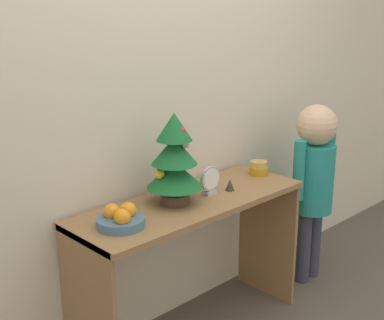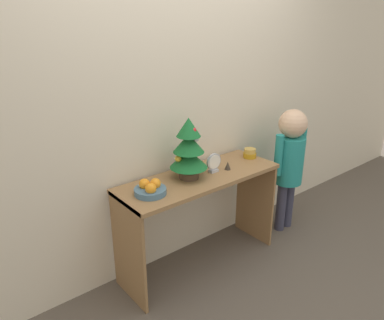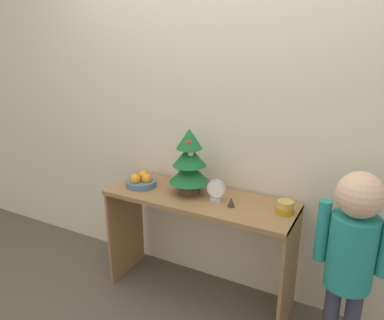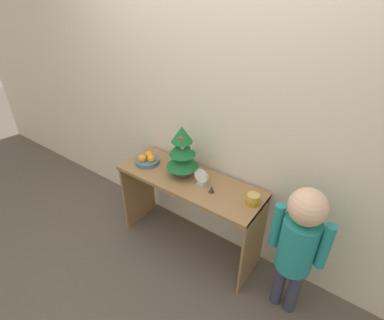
# 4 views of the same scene
# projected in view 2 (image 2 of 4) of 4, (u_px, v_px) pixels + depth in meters

# --- Properties ---
(ground_plane) EXTENTS (12.00, 12.00, 0.00)m
(ground_plane) POSITION_uv_depth(u_px,v_px,m) (218.00, 276.00, 2.81)
(ground_plane) COLOR brown
(back_wall) EXTENTS (7.00, 0.05, 2.50)m
(back_wall) POSITION_uv_depth(u_px,v_px,m) (177.00, 101.00, 2.70)
(back_wall) COLOR beige
(back_wall) RESTS_ON ground_plane
(console_table) EXTENTS (1.25, 0.44, 0.75)m
(console_table) POSITION_uv_depth(u_px,v_px,m) (200.00, 197.00, 2.75)
(console_table) COLOR olive
(console_table) RESTS_ON ground_plane
(mini_tree) EXTENTS (0.27, 0.27, 0.44)m
(mini_tree) POSITION_uv_depth(u_px,v_px,m) (189.00, 149.00, 2.58)
(mini_tree) COLOR #4C3828
(mini_tree) RESTS_ON console_table
(fruit_bowl) EXTENTS (0.21, 0.21, 0.10)m
(fruit_bowl) POSITION_uv_depth(u_px,v_px,m) (150.00, 189.00, 2.41)
(fruit_bowl) COLOR #476B84
(fruit_bowl) RESTS_ON console_table
(singing_bowl) EXTENTS (0.10, 0.10, 0.08)m
(singing_bowl) POSITION_uv_depth(u_px,v_px,m) (250.00, 153.00, 3.02)
(singing_bowl) COLOR #B78419
(singing_bowl) RESTS_ON console_table
(desk_clock) EXTENTS (0.12, 0.04, 0.14)m
(desk_clock) POSITION_uv_depth(u_px,v_px,m) (214.00, 163.00, 2.73)
(desk_clock) COLOR #B2B2B7
(desk_clock) RESTS_ON console_table
(figurine) EXTENTS (0.05, 0.05, 0.06)m
(figurine) POSITION_uv_depth(u_px,v_px,m) (228.00, 166.00, 2.79)
(figurine) COLOR #382D23
(figurine) RESTS_ON console_table
(child_figure) EXTENTS (0.38, 0.24, 1.11)m
(child_figure) POSITION_uv_depth(u_px,v_px,m) (290.00, 156.00, 3.20)
(child_figure) COLOR #38384C
(child_figure) RESTS_ON ground_plane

